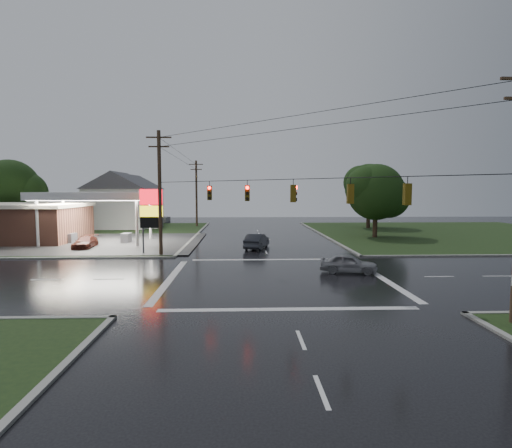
{
  "coord_description": "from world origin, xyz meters",
  "views": [
    {
      "loc": [
        -2.29,
        -26.0,
        5.8
      ],
      "look_at": [
        -1.1,
        7.06,
        3.0
      ],
      "focal_mm": 28.0,
      "sensor_mm": 36.0,
      "label": 1
    }
  ],
  "objects_px": {
    "utility_pole_nw": "(160,191)",
    "utility_pole_n": "(196,192)",
    "car_pump": "(85,242)",
    "car_north": "(257,241)",
    "gas_station": "(34,219)",
    "tree_ne_near": "(377,192)",
    "car_crossing": "(348,263)",
    "house_near": "(120,199)",
    "tree_nw_behind": "(11,187)",
    "house_far": "(135,198)",
    "pylon_sign": "(151,210)",
    "tree_ne_far": "(370,188)"
  },
  "relations": [
    {
      "from": "tree_ne_near",
      "to": "gas_station",
      "type": "bearing_deg",
      "value": -176.7
    },
    {
      "from": "gas_station",
      "to": "car_pump",
      "type": "relative_size",
      "value": 6.29
    },
    {
      "from": "utility_pole_nw",
      "to": "utility_pole_n",
      "type": "xyz_separation_m",
      "value": [
        0.0,
        28.5,
        -0.25
      ]
    },
    {
      "from": "tree_ne_near",
      "to": "car_north",
      "type": "distance_m",
      "value": 17.87
    },
    {
      "from": "utility_pole_n",
      "to": "tree_ne_near",
      "type": "distance_m",
      "value": 28.55
    },
    {
      "from": "utility_pole_nw",
      "to": "tree_nw_behind",
      "type": "xyz_separation_m",
      "value": [
        -24.34,
        20.49,
        0.46
      ]
    },
    {
      "from": "pylon_sign",
      "to": "tree_nw_behind",
      "type": "bearing_deg",
      "value": 140.13
    },
    {
      "from": "utility_pole_nw",
      "to": "utility_pole_n",
      "type": "relative_size",
      "value": 1.05
    },
    {
      "from": "house_far",
      "to": "tree_ne_near",
      "type": "xyz_separation_m",
      "value": [
        36.09,
        -26.01,
        1.16
      ]
    },
    {
      "from": "gas_station",
      "to": "house_near",
      "type": "height_order",
      "value": "house_near"
    },
    {
      "from": "pylon_sign",
      "to": "house_near",
      "type": "distance_m",
      "value": 27.56
    },
    {
      "from": "tree_ne_near",
      "to": "car_crossing",
      "type": "xyz_separation_m",
      "value": [
        -8.93,
        -20.49,
        -4.89
      ]
    },
    {
      "from": "house_far",
      "to": "tree_nw_behind",
      "type": "relative_size",
      "value": 1.1
    },
    {
      "from": "tree_ne_far",
      "to": "car_pump",
      "type": "xyz_separation_m",
      "value": [
        -35.14,
        -19.74,
        -5.57
      ]
    },
    {
      "from": "tree_ne_far",
      "to": "house_far",
      "type": "bearing_deg",
      "value": 160.29
    },
    {
      "from": "house_near",
      "to": "car_crossing",
      "type": "xyz_separation_m",
      "value": [
        26.17,
        -34.5,
        -3.73
      ]
    },
    {
      "from": "car_crossing",
      "to": "tree_ne_far",
      "type": "bearing_deg",
      "value": -5.71
    },
    {
      "from": "utility_pole_n",
      "to": "tree_nw_behind",
      "type": "relative_size",
      "value": 1.05
    },
    {
      "from": "house_far",
      "to": "car_north",
      "type": "height_order",
      "value": "house_far"
    },
    {
      "from": "house_near",
      "to": "tree_ne_far",
      "type": "height_order",
      "value": "tree_ne_far"
    },
    {
      "from": "utility_pole_nw",
      "to": "car_pump",
      "type": "distance_m",
      "value": 10.99
    },
    {
      "from": "gas_station",
      "to": "car_north",
      "type": "relative_size",
      "value": 5.75
    },
    {
      "from": "house_far",
      "to": "pylon_sign",
      "type": "bearing_deg",
      "value": -73.02
    },
    {
      "from": "house_far",
      "to": "car_pump",
      "type": "bearing_deg",
      "value": -83.3
    },
    {
      "from": "utility_pole_nw",
      "to": "car_crossing",
      "type": "bearing_deg",
      "value": -28.53
    },
    {
      "from": "car_pump",
      "to": "car_north",
      "type": "bearing_deg",
      "value": -6.06
    },
    {
      "from": "gas_station",
      "to": "car_crossing",
      "type": "bearing_deg",
      "value": -30.5
    },
    {
      "from": "house_near",
      "to": "house_far",
      "type": "relative_size",
      "value": 1.0
    },
    {
      "from": "utility_pole_n",
      "to": "tree_ne_near",
      "type": "bearing_deg",
      "value": -34.1
    },
    {
      "from": "car_crossing",
      "to": "tree_ne_near",
      "type": "bearing_deg",
      "value": -9.08
    },
    {
      "from": "tree_ne_near",
      "to": "car_pump",
      "type": "bearing_deg",
      "value": -166.46
    },
    {
      "from": "house_near",
      "to": "car_crossing",
      "type": "height_order",
      "value": "house_near"
    },
    {
      "from": "house_far",
      "to": "car_crossing",
      "type": "height_order",
      "value": "house_far"
    },
    {
      "from": "gas_station",
      "to": "utility_pole_nw",
      "type": "relative_size",
      "value": 2.38
    },
    {
      "from": "utility_pole_n",
      "to": "car_north",
      "type": "distance_m",
      "value": 26.46
    },
    {
      "from": "tree_ne_far",
      "to": "car_north",
      "type": "distance_m",
      "value": 27.81
    },
    {
      "from": "pylon_sign",
      "to": "tree_ne_far",
      "type": "bearing_deg",
      "value": 40.35
    },
    {
      "from": "tree_nw_behind",
      "to": "tree_ne_far",
      "type": "distance_m",
      "value": 51.15
    },
    {
      "from": "tree_nw_behind",
      "to": "house_far",
      "type": "bearing_deg",
      "value": 56.56
    },
    {
      "from": "utility_pole_nw",
      "to": "tree_nw_behind",
      "type": "height_order",
      "value": "utility_pole_nw"
    },
    {
      "from": "pylon_sign",
      "to": "house_near",
      "type": "height_order",
      "value": "house_near"
    },
    {
      "from": "gas_station",
      "to": "car_north",
      "type": "xyz_separation_m",
      "value": [
        24.88,
        -6.24,
        -1.8
      ]
    },
    {
      "from": "house_near",
      "to": "car_crossing",
      "type": "distance_m",
      "value": 43.46
    },
    {
      "from": "tree_ne_far",
      "to": "tree_ne_near",
      "type": "bearing_deg",
      "value": -104.07
    },
    {
      "from": "car_north",
      "to": "car_crossing",
      "type": "height_order",
      "value": "car_north"
    },
    {
      "from": "gas_station",
      "to": "tree_nw_behind",
      "type": "distance_m",
      "value": 13.63
    },
    {
      "from": "pylon_sign",
      "to": "tree_ne_far",
      "type": "relative_size",
      "value": 0.61
    },
    {
      "from": "tree_nw_behind",
      "to": "car_north",
      "type": "relative_size",
      "value": 2.19
    },
    {
      "from": "utility_pole_nw",
      "to": "pylon_sign",
      "type": "bearing_deg",
      "value": 135.0
    },
    {
      "from": "car_crossing",
      "to": "car_pump",
      "type": "bearing_deg",
      "value": 75.65
    }
  ]
}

